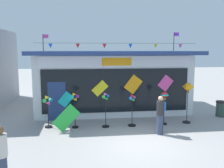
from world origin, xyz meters
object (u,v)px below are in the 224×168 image
object	(u,v)px
wind_spinner_left	(75,104)
wind_spinner_right	(164,100)
display_kite_on_ground	(66,118)
wind_spinner_center_left	(106,106)
wind_spinner_far_right	(188,91)
kite_shop_building	(111,79)
trash_bin	(220,109)
person_near_camera	(1,157)
wind_spinner_center_right	(132,109)
person_mid_plaza	(160,114)
wind_spinner_far_left	(48,106)

from	to	relation	value
wind_spinner_left	wind_spinner_right	size ratio (longest dim) A/B	1.04
display_kite_on_ground	wind_spinner_center_left	bearing A→B (deg)	12.39
wind_spinner_far_right	display_kite_on_ground	distance (m)	5.99
wind_spinner_far_right	display_kite_on_ground	xyz separation A→B (m)	(-5.88, -0.60, -0.98)
kite_shop_building	trash_bin	distance (m)	6.51
kite_shop_building	person_near_camera	xyz separation A→B (m)	(-3.95, -8.76, -0.94)
wind_spinner_center_right	wind_spinner_far_right	world-z (taller)	wind_spinner_far_right
wind_spinner_center_right	person_mid_plaza	bearing A→B (deg)	-52.56
person_near_camera	trash_bin	distance (m)	11.31
wind_spinner_far_left	wind_spinner_center_left	world-z (taller)	wind_spinner_center_left
wind_spinner_far_right	person_near_camera	distance (m)	8.89
wind_spinner_center_left	display_kite_on_ground	distance (m)	1.87
wind_spinner_center_left	person_near_camera	distance (m)	5.77
wind_spinner_center_left	wind_spinner_center_right	distance (m)	1.28
wind_spinner_center_right	trash_bin	world-z (taller)	wind_spinner_center_right
wind_spinner_center_left	trash_bin	xyz separation A→B (m)	(6.41, 1.11, -0.57)
wind_spinner_center_left	wind_spinner_far_right	distance (m)	4.13
wind_spinner_center_right	wind_spinner_far_left	bearing A→B (deg)	176.15
wind_spinner_left	wind_spinner_right	world-z (taller)	wind_spinner_left
kite_shop_building	person_near_camera	bearing A→B (deg)	-114.25
person_near_camera	wind_spinner_center_left	bearing A→B (deg)	-126.22
wind_spinner_right	trash_bin	xyz separation A→B (m)	(3.56, 1.03, -0.81)
person_near_camera	display_kite_on_ground	world-z (taller)	person_near_camera
person_near_camera	trash_bin	size ratio (longest dim) A/B	1.97
wind_spinner_center_right	wind_spinner_center_left	bearing A→B (deg)	-179.41
wind_spinner_left	person_mid_plaza	bearing A→B (deg)	-19.90
wind_spinner_far_left	wind_spinner_far_right	size ratio (longest dim) A/B	0.76
wind_spinner_right	person_mid_plaza	size ratio (longest dim) A/B	0.96
wind_spinner_center_left	display_kite_on_ground	world-z (taller)	wind_spinner_center_left
wind_spinner_center_right	wind_spinner_right	distance (m)	1.64
wind_spinner_center_right	wind_spinner_right	size ratio (longest dim) A/B	0.96
wind_spinner_center_right	person_near_camera	bearing A→B (deg)	-133.08
kite_shop_building	display_kite_on_ground	world-z (taller)	kite_shop_building
wind_spinner_left	trash_bin	distance (m)	7.94
wind_spinner_far_left	wind_spinner_far_right	distance (m)	6.78
wind_spinner_far_left	wind_spinner_center_left	xyz separation A→B (m)	(2.67, -0.28, -0.03)
kite_shop_building	wind_spinner_far_right	distance (m)	5.05
wind_spinner_left	wind_spinner_center_right	distance (m)	2.71
wind_spinner_center_left	person_mid_plaza	distance (m)	2.56
wind_spinner_far_left	person_mid_plaza	size ratio (longest dim) A/B	0.91
wind_spinner_center_right	trash_bin	bearing A→B (deg)	12.05
wind_spinner_far_left	kite_shop_building	bearing A→B (deg)	47.44
kite_shop_building	trash_bin	world-z (taller)	kite_shop_building
person_near_camera	wind_spinner_far_right	bearing A→B (deg)	-147.90
wind_spinner_left	wind_spinner_far_left	bearing A→B (deg)	170.69
wind_spinner_left	person_near_camera	xyz separation A→B (m)	(-1.80, -4.86, -0.29)
display_kite_on_ground	wind_spinner_far_right	bearing A→B (deg)	5.87
person_near_camera	wind_spinner_right	bearing A→B (deg)	-143.58
kite_shop_building	person_near_camera	distance (m)	9.65
wind_spinner_right	wind_spinner_center_left	bearing A→B (deg)	-178.40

